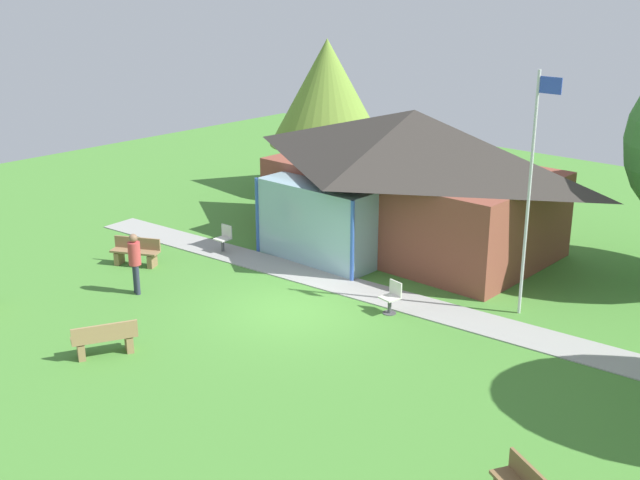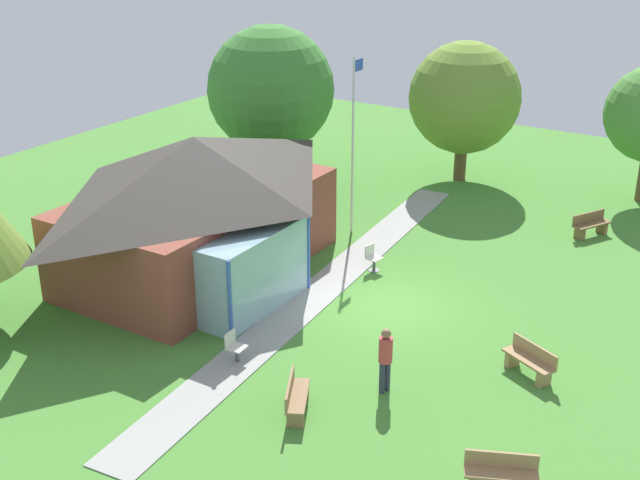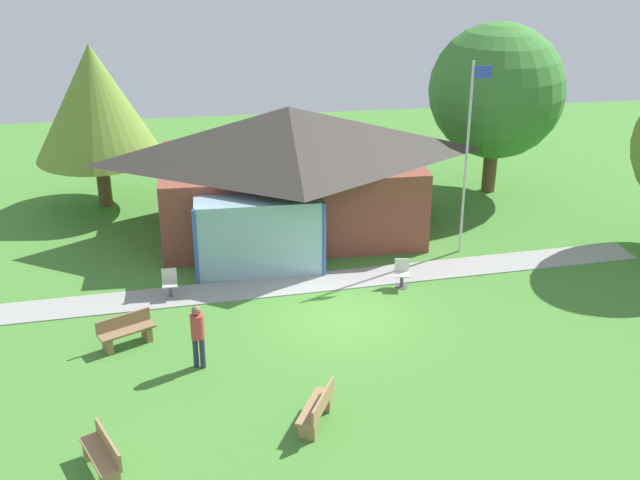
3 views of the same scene
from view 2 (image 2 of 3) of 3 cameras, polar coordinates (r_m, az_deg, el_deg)
The scene contains 13 objects.
ground_plane at distance 24.94m, azimuth 4.45°, elevation -4.49°, with size 44.00×44.00×0.00m, color #478433.
pavilion at distance 26.47m, azimuth -8.24°, elevation 2.49°, with size 9.65×6.87×4.44m.
footpath at distance 25.88m, azimuth 0.21°, elevation -3.31°, with size 20.10×1.30×0.03m, color #999993.
flagpole at distance 29.07m, azimuth 2.29°, elevation 6.91°, with size 0.64×0.08×6.31m.
bench_mid_left at distance 19.93m, azimuth -1.67°, elevation -10.73°, with size 1.53×1.08×0.84m.
bench_lawn_far_right at distance 31.18m, azimuth 18.00°, elevation 0.97°, with size 1.53×1.10×0.84m.
bench_front_center at distance 21.97m, azimuth 14.15°, elevation -8.03°, with size 1.06×1.54×0.84m.
bench_front_left at distance 18.06m, azimuth 12.26°, elevation -15.37°, with size 1.01×1.55×0.84m.
patio_chair_lawn_spare at distance 27.00m, azimuth 3.62°, elevation -1.26°, with size 0.51×0.51×0.86m.
patio_chair_west at distance 21.98m, azimuth -5.85°, elevation -7.34°, with size 0.46×0.46×0.86m.
visitor_strolling_lawn at distance 20.42m, azimuth 4.50°, elevation -7.86°, with size 0.34×0.34×1.74m.
tree_behind_pavilion_right at distance 34.06m, azimuth -3.39°, elevation 10.23°, with size 5.13×5.13×6.58m.
tree_east_hedge at distance 35.25m, azimuth 9.85°, elevation 9.55°, with size 4.61×4.61×5.84m.
Camera 2 is at (-19.77, -10.04, 11.42)m, focal length 46.83 mm.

